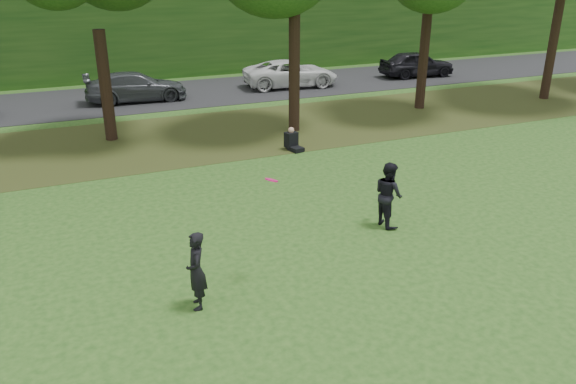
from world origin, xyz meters
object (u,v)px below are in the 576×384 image
object	(u,v)px
player_left	(196,271)
seated_person	(292,141)
player_right	(388,194)
frisbee	(271,180)

from	to	relation	value
player_left	seated_person	distance (m)	10.34
player_right	frisbee	distance (m)	4.16
player_left	seated_person	size ratio (longest dim) A/B	1.92
player_left	player_right	xyz separation A→B (m)	(5.46, 1.75, 0.05)
frisbee	seated_person	size ratio (longest dim) A/B	0.40
player_right	seated_person	size ratio (longest dim) A/B	2.05
frisbee	seated_person	distance (m)	9.25
player_right	frisbee	xyz separation A→B (m)	(-3.70, -1.29, 1.39)
seated_person	player_right	bearing A→B (deg)	-105.76
player_right	seated_person	distance (m)	6.83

